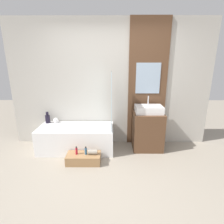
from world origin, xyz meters
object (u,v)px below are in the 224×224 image
(bottle_soap_primary, at_px, (77,151))
(bottle_soap_secondary, at_px, (86,151))
(vase_round_light, at_px, (56,120))
(vase_tall_dark, at_px, (48,118))
(sink, at_px, (149,109))
(bathtub, at_px, (77,138))
(wooden_step_bench, at_px, (84,158))

(bottle_soap_primary, bearing_deg, bottle_soap_secondary, 0.00)
(vase_round_light, xyz_separation_m, bottle_soap_primary, (0.57, -0.74, -0.32))
(vase_tall_dark, distance_m, vase_round_light, 0.18)
(sink, xyz_separation_m, vase_tall_dark, (-2.11, 0.17, -0.25))
(sink, xyz_separation_m, bottle_soap_primary, (-1.36, -0.57, -0.61))
(vase_tall_dark, relative_size, bottle_soap_secondary, 1.65)
(vase_tall_dark, xyz_separation_m, vase_round_light, (0.18, -0.01, -0.04))
(bathtub, height_order, bottle_soap_secondary, bathtub)
(bathtub, bearing_deg, sink, 2.60)
(bathtub, xyz_separation_m, wooden_step_bench, (0.22, -0.51, -0.17))
(vase_tall_dark, distance_m, bottle_soap_secondary, 1.23)
(bathtub, xyz_separation_m, bottle_soap_secondary, (0.26, -0.51, -0.02))
(wooden_step_bench, xyz_separation_m, vase_round_light, (-0.69, 0.74, 0.47))
(wooden_step_bench, xyz_separation_m, bottle_soap_secondary, (0.05, 0.00, 0.15))
(bathtub, distance_m, vase_round_light, 0.61)
(sink, relative_size, vase_round_light, 4.90)
(bathtub, xyz_separation_m, vase_tall_dark, (-0.65, 0.24, 0.34))
(vase_tall_dark, xyz_separation_m, bottle_soap_primary, (0.75, -0.75, -0.36))
(sink, distance_m, vase_round_light, 1.96)
(vase_tall_dark, bearing_deg, sink, -4.67)
(wooden_step_bench, bearing_deg, bottle_soap_secondary, 0.00)
(vase_tall_dark, bearing_deg, bottle_soap_secondary, -39.26)
(sink, height_order, bottle_soap_primary, sink)
(wooden_step_bench, height_order, vase_tall_dark, vase_tall_dark)
(sink, bearing_deg, wooden_step_bench, -155.17)
(bottle_soap_secondary, bearing_deg, vase_tall_dark, 140.74)
(bathtub, distance_m, bottle_soap_secondary, 0.57)
(bottle_soap_primary, bearing_deg, sink, 22.86)
(bottle_soap_primary, relative_size, bottle_soap_secondary, 1.02)
(bottle_soap_primary, bearing_deg, vase_tall_dark, 135.03)
(bathtub, relative_size, sink, 2.79)
(vase_round_light, xyz_separation_m, bottle_soap_secondary, (0.74, -0.74, -0.32))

